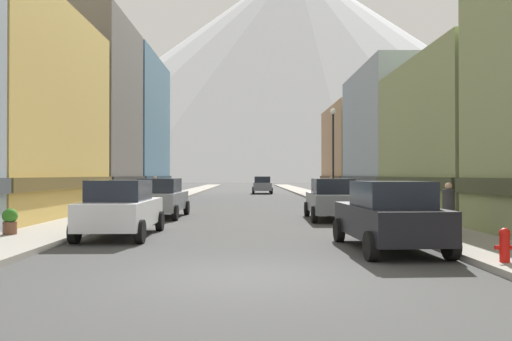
% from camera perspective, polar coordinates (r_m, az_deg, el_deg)
% --- Properties ---
extents(ground_plane, '(400.00, 400.00, 0.00)m').
position_cam_1_polar(ground_plane, '(9.87, -1.98, -11.84)').
color(ground_plane, '#3E3E3E').
extents(sidewalk_left, '(2.50, 100.00, 0.15)m').
position_cam_1_polar(sidewalk_left, '(45.18, -9.05, -2.86)').
color(sidewalk_left, gray).
rests_on(sidewalk_left, ground).
extents(sidewalk_right, '(2.50, 100.00, 0.15)m').
position_cam_1_polar(sidewalk_right, '(45.12, 6.89, -2.87)').
color(sidewalk_right, gray).
rests_on(sidewalk_right, ground).
extents(storefront_left_2, '(9.43, 8.45, 11.93)m').
position_cam_1_polar(storefront_left_2, '(35.03, -21.43, 5.83)').
color(storefront_left_2, '#66605B').
rests_on(storefront_left_2, ground).
extents(storefront_left_3, '(7.15, 12.03, 12.00)m').
position_cam_1_polar(storefront_left_3, '(44.99, -15.19, 4.45)').
color(storefront_left_3, slate).
rests_on(storefront_left_3, ground).
extents(storefront_right_1, '(9.27, 10.47, 7.21)m').
position_cam_1_polar(storefront_right_1, '(25.87, 26.33, 2.94)').
color(storefront_right_1, '#8C9966').
rests_on(storefront_right_1, ground).
extents(storefront_right_2, '(6.65, 10.86, 8.99)m').
position_cam_1_polar(storefront_right_2, '(35.36, 16.44, 3.40)').
color(storefront_right_2, '#99A5B2').
rests_on(storefront_right_2, ground).
extents(storefront_right_3, '(8.70, 11.04, 8.08)m').
position_cam_1_polar(storefront_right_3, '(46.54, 13.49, 1.91)').
color(storefront_right_3, tan).
rests_on(storefront_right_3, ground).
extents(car_left_0, '(2.09, 4.41, 1.78)m').
position_cam_1_polar(car_left_0, '(16.41, -14.96, -4.12)').
color(car_left_0, silver).
rests_on(car_left_0, ground).
extents(car_left_1, '(2.15, 4.44, 1.78)m').
position_cam_1_polar(car_left_1, '(23.41, -10.68, -3.04)').
color(car_left_1, slate).
rests_on(car_left_1, ground).
extents(car_right_0, '(2.22, 4.47, 1.78)m').
position_cam_1_polar(car_right_0, '(13.48, 14.75, -4.91)').
color(car_right_0, black).
rests_on(car_right_0, ground).
extents(car_right_1, '(2.16, 4.44, 1.78)m').
position_cam_1_polar(car_right_1, '(22.16, 8.54, -3.19)').
color(car_right_1, slate).
rests_on(car_right_1, ground).
extents(car_driving_0, '(2.06, 4.40, 1.78)m').
position_cam_1_polar(car_driving_0, '(52.65, 0.69, -1.64)').
color(car_driving_0, slate).
rests_on(car_driving_0, ground).
extents(fire_hydrant_near, '(0.40, 0.22, 0.70)m').
position_cam_1_polar(fire_hydrant_near, '(11.64, 26.25, -7.43)').
color(fire_hydrant_near, red).
rests_on(fire_hydrant_near, sidewalk_right).
extents(trash_bin_right, '(0.59, 0.59, 0.98)m').
position_cam_1_polar(trash_bin_right, '(19.33, 17.79, -4.33)').
color(trash_bin_right, '#4C5156').
rests_on(trash_bin_right, sidewalk_right).
extents(potted_plant_0, '(0.75, 0.75, 1.04)m').
position_cam_1_polar(potted_plant_0, '(26.59, 14.02, -3.12)').
color(potted_plant_0, '#4C4C51').
rests_on(potted_plant_0, sidewalk_right).
extents(potted_plant_1, '(0.44, 0.44, 0.78)m').
position_cam_1_polar(potted_plant_1, '(16.98, -26.01, -5.12)').
color(potted_plant_1, brown).
rests_on(potted_plant_1, sidewalk_left).
extents(pedestrian_0, '(0.36, 0.36, 1.56)m').
position_cam_1_polar(pedestrian_0, '(16.40, 20.90, -4.23)').
color(pedestrian_0, '#333338').
rests_on(pedestrian_0, sidewalk_right).
extents(pedestrian_1, '(0.36, 0.36, 1.72)m').
position_cam_1_polar(pedestrian_1, '(35.44, -11.32, -2.10)').
color(pedestrian_1, brown).
rests_on(pedestrian_1, sidewalk_left).
extents(pedestrian_2, '(0.36, 0.36, 1.71)m').
position_cam_1_polar(pedestrian_2, '(37.32, 8.51, -2.03)').
color(pedestrian_2, '#333338').
rests_on(pedestrian_2, sidewalk_right).
extents(streetlamp_right, '(0.36, 0.36, 5.86)m').
position_cam_1_polar(streetlamp_right, '(31.19, 8.70, 3.26)').
color(streetlamp_right, black).
rests_on(streetlamp_right, sidewalk_right).
extents(mountain_backdrop, '(292.98, 292.98, 116.52)m').
position_cam_1_polar(mountain_backdrop, '(276.65, 4.50, 11.24)').
color(mountain_backdrop, silver).
rests_on(mountain_backdrop, ground).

